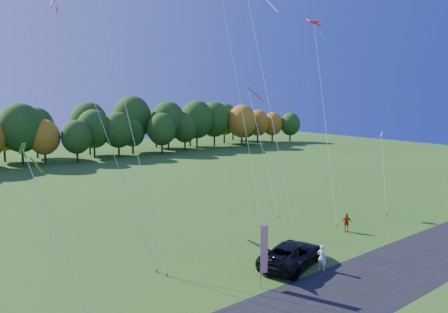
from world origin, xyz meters
TOP-DOWN VIEW (x-y plane):
  - ground at (0.00, 0.00)m, footprint 160.00×160.00m
  - asphalt_strip at (0.00, -4.00)m, footprint 90.00×6.00m
  - tree_line at (0.00, 55.00)m, footprint 116.00×12.00m
  - black_suv at (1.68, 0.74)m, footprint 6.40×4.31m
  - person_tailgate_a at (2.65, -0.99)m, footprint 0.61×0.73m
  - person_tailgate_b at (-0.65, 0.48)m, footprint 0.91×0.98m
  - person_east at (10.65, 2.92)m, footprint 0.97×0.86m
  - feather_flag at (-2.13, -0.46)m, footprint 0.52×0.12m
  - kite_delta_blue at (-6.47, 9.69)m, footprint 3.05×11.02m
  - kite_parafoil_orange at (6.11, 11.53)m, footprint 5.58×11.41m
  - kite_delta_red at (5.00, 6.75)m, footprint 3.54×9.99m
  - kite_parafoil_rainbow at (13.68, 7.99)m, footprint 6.25×7.69m
  - kite_diamond_green at (-12.74, 3.86)m, footprint 1.77×6.47m
  - kite_diamond_white at (10.46, 13.12)m, footprint 3.18×8.04m
  - kite_diamond_pink at (-7.91, 8.37)m, footprint 4.32×6.60m
  - kite_diamond_blue_low at (19.20, 4.88)m, footprint 3.03×3.01m

SIDE VIEW (x-z plane):
  - ground at x=0.00m, z-range 0.00..0.00m
  - tree_line at x=0.00m, z-range -5.00..5.00m
  - asphalt_strip at x=0.00m, z-range 0.00..0.01m
  - person_east at x=10.65m, z-range 0.00..1.58m
  - person_tailgate_b at x=-0.65m, z-range 0.00..1.61m
  - black_suv at x=1.68m, z-range 0.00..1.63m
  - person_tailgate_a at x=2.65m, z-range 0.00..1.71m
  - feather_flag at x=-2.13m, z-range 0.43..4.34m
  - kite_diamond_blue_low at x=19.20m, z-range -0.18..7.74m
  - kite_diamond_green at x=-12.74m, z-range -0.14..9.00m
  - kite_diamond_white at x=10.46m, z-range -0.21..12.79m
  - kite_diamond_pink at x=-7.91m, z-range -0.24..18.32m
  - kite_parafoil_rainbow at x=13.68m, z-range -0.15..19.07m
  - kite_delta_red at x=5.00m, z-range -0.20..22.88m
  - kite_parafoil_orange at x=6.11m, z-range -0.17..23.06m
  - kite_delta_blue at x=-6.47m, z-range 0.27..26.99m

